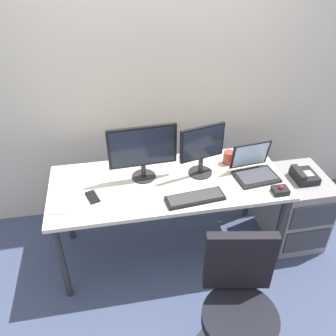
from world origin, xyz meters
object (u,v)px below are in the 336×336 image
at_px(monitor_side, 202,148).
at_px(office_chair, 237,313).
at_px(desk_phone, 304,176).
at_px(cell_phone, 92,197).
at_px(monitor_main, 143,150).
at_px(coffee_mug, 229,157).
at_px(laptop, 254,169).
at_px(trackball_mouse, 280,190).
at_px(keyboard, 195,198).
at_px(paper_notepad, 64,204).
at_px(file_cabinet, 295,208).

bearing_deg(monitor_side, office_chair, -90.99).
relative_size(desk_phone, cell_phone, 1.41).
distance_m(monitor_main, coffee_mug, 0.72).
distance_m(laptop, coffee_mug, 0.23).
bearing_deg(trackball_mouse, cell_phone, 171.83).
relative_size(monitor_side, keyboard, 0.95).
bearing_deg(office_chair, laptop, 65.50).
bearing_deg(cell_phone, trackball_mouse, -26.82).
height_order(office_chair, keyboard, office_chair).
distance_m(monitor_main, paper_notepad, 0.66).
height_order(file_cabinet, monitor_side, monitor_side).
distance_m(trackball_mouse, paper_notepad, 1.50).
bearing_deg(laptop, monitor_main, 171.82).
bearing_deg(keyboard, cell_phone, 167.91).
bearing_deg(office_chair, cell_phone, 133.47).
xyz_separation_m(desk_phone, trackball_mouse, (-0.33, -0.24, 0.09)).
xyz_separation_m(file_cabinet, monitor_main, (-1.26, 0.11, 0.66)).
bearing_deg(cell_phone, coffee_mug, -5.85).
distance_m(office_chair, monitor_main, 1.23).
bearing_deg(cell_phone, paper_notepad, 173.81).
bearing_deg(cell_phone, keyboard, -30.75).
bearing_deg(paper_notepad, file_cabinet, 3.41).
xyz_separation_m(keyboard, trackball_mouse, (0.61, -0.04, 0.01)).
xyz_separation_m(monitor_main, monitor_side, (0.43, -0.03, -0.02)).
relative_size(file_cabinet, desk_phone, 3.16).
bearing_deg(office_chair, paper_notepad, 141.00).
xyz_separation_m(desk_phone, keyboard, (-0.94, -0.20, 0.08)).
height_order(monitor_side, keyboard, monitor_side).
bearing_deg(coffee_mug, paper_notepad, -167.24).
xyz_separation_m(monitor_side, trackball_mouse, (0.49, -0.33, -0.20)).
distance_m(office_chair, laptop, 1.05).
bearing_deg(office_chair, monitor_main, 112.15).
xyz_separation_m(coffee_mug, paper_notepad, (-1.26, -0.28, -0.04)).
relative_size(keyboard, cell_phone, 2.97).
bearing_deg(file_cabinet, laptop, -178.56).
bearing_deg(monitor_main, cell_phone, -155.50).
bearing_deg(monitor_side, paper_notepad, -169.37).
bearing_deg(keyboard, coffee_mug, 46.59).
distance_m(monitor_side, cell_phone, 0.86).
height_order(monitor_main, cell_phone, monitor_main).
bearing_deg(monitor_side, coffee_mug, 20.72).
relative_size(office_chair, keyboard, 2.17).
bearing_deg(paper_notepad, trackball_mouse, -5.56).
height_order(monitor_main, coffee_mug, monitor_main).
height_order(monitor_main, trackball_mouse, monitor_main).
bearing_deg(monitor_side, trackball_mouse, -34.06).
distance_m(desk_phone, coffee_mug, 0.61).
relative_size(monitor_main, cell_phone, 3.51).
bearing_deg(file_cabinet, trackball_mouse, -142.66).
xyz_separation_m(laptop, coffee_mug, (-0.14, 0.19, -0.00)).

